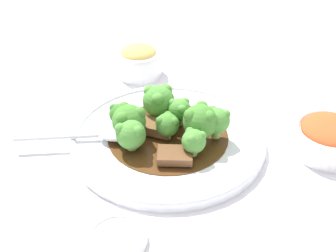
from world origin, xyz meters
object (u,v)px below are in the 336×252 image
at_px(side_bowl_kimchi, 330,136).
at_px(beef_strip_2, 152,126).
at_px(broccoli_floret_1, 180,109).
at_px(broccoli_floret_5, 167,124).
at_px(broccoli_floret_2, 131,134).
at_px(main_plate, 168,138).
at_px(broccoli_floret_3, 217,120).
at_px(beef_strip_1, 175,155).
at_px(broccoli_floret_4, 159,100).
at_px(sauce_dish, 117,238).
at_px(broccoli_floret_0, 129,120).
at_px(broccoli_floret_7, 120,114).
at_px(broccoli_floret_8, 200,121).
at_px(broccoli_floret_6, 194,141).
at_px(side_bowl_appetizer, 139,60).
at_px(beef_strip_0, 201,118).

bearing_deg(side_bowl_kimchi, beef_strip_2, 55.37).
bearing_deg(broccoli_floret_1, broccoli_floret_5, 122.77).
bearing_deg(broccoli_floret_2, beef_strip_2, -61.57).
bearing_deg(main_plate, broccoli_floret_3, -125.74).
distance_m(beef_strip_1, broccoli_floret_4, 0.11).
bearing_deg(main_plate, sauce_dish, 133.44).
relative_size(broccoli_floret_3, sauce_dish, 0.69).
bearing_deg(broccoli_floret_0, sauce_dish, 149.66).
height_order(main_plate, broccoli_floret_0, broccoli_floret_0).
relative_size(broccoli_floret_5, sauce_dish, 0.57).
xyz_separation_m(broccoli_floret_5, sauce_dish, (-0.14, 0.15, -0.04)).
xyz_separation_m(broccoli_floret_0, broccoli_floret_7, (0.03, 0.00, -0.01)).
bearing_deg(broccoli_floret_5, broccoli_floret_8, -125.09).
distance_m(broccoli_floret_3, side_bowl_kimchi, 0.18).
bearing_deg(broccoli_floret_0, broccoli_floret_4, -67.76).
height_order(broccoli_floret_4, broccoli_floret_8, broccoli_floret_8).
height_order(broccoli_floret_5, sauce_dish, broccoli_floret_5).
xyz_separation_m(beef_strip_1, broccoli_floret_8, (0.02, -0.06, 0.03)).
relative_size(broccoli_floret_6, side_bowl_appetizer, 0.47).
height_order(broccoli_floret_2, broccoli_floret_8, broccoli_floret_8).
relative_size(broccoli_floret_6, sauce_dish, 0.57).
height_order(broccoli_floret_0, broccoli_floret_4, broccoli_floret_4).
xyz_separation_m(broccoli_floret_0, broccoli_floret_2, (-0.03, 0.01, -0.01)).
bearing_deg(broccoli_floret_8, side_bowl_kimchi, -119.39).
distance_m(side_bowl_kimchi, side_bowl_appetizer, 0.39).
height_order(broccoli_floret_0, broccoli_floret_5, broccoli_floret_0).
height_order(broccoli_floret_4, sauce_dish, broccoli_floret_4).
distance_m(beef_strip_1, broccoli_floret_1, 0.09).
relative_size(broccoli_floret_0, broccoli_floret_4, 0.98).
bearing_deg(broccoli_floret_8, beef_strip_2, 41.76).
relative_size(broccoli_floret_4, side_bowl_appetizer, 0.65).
bearing_deg(main_plate, broccoli_floret_4, -11.01).
bearing_deg(broccoli_floret_3, broccoli_floret_0, 61.00).
bearing_deg(broccoli_floret_0, broccoli_floret_1, -94.86).
bearing_deg(broccoli_floret_2, beef_strip_1, -140.23).
bearing_deg(broccoli_floret_8, beef_strip_1, 111.05).
bearing_deg(main_plate, broccoli_floret_7, 48.55).
distance_m(beef_strip_0, side_bowl_appetizer, 0.22).
height_order(beef_strip_1, broccoli_floret_0, broccoli_floret_0).
bearing_deg(broccoli_floret_8, main_plate, 43.11).
bearing_deg(broccoli_floret_8, broccoli_floret_4, 16.66).
bearing_deg(broccoli_floret_5, beef_strip_0, -78.62).
xyz_separation_m(broccoli_floret_1, side_bowl_kimchi, (-0.15, -0.18, -0.02)).
bearing_deg(side_bowl_kimchi, beef_strip_0, 45.83).
bearing_deg(broccoli_floret_3, broccoli_floret_4, 29.31).
xyz_separation_m(broccoli_floret_3, broccoli_floret_4, (0.09, 0.05, 0.00)).
bearing_deg(side_bowl_kimchi, broccoli_floret_2, 64.70).
xyz_separation_m(broccoli_floret_2, sauce_dish, (-0.14, 0.09, -0.04)).
relative_size(beef_strip_0, broccoli_floret_5, 1.26).
xyz_separation_m(main_plate, side_bowl_kimchi, (-0.14, -0.21, 0.02)).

